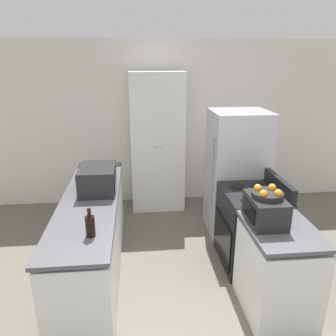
% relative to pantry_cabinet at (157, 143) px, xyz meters
% --- Properties ---
extents(wall_back, '(7.00, 0.06, 2.60)m').
position_rel_pantry_cabinet_xyz_m(wall_back, '(0.05, 0.30, 0.23)').
color(wall_back, silver).
rests_on(wall_back, ground_plane).
extents(counter_left, '(0.60, 2.46, 0.89)m').
position_rel_pantry_cabinet_xyz_m(counter_left, '(-0.84, -1.63, -0.64)').
color(counter_left, silver).
rests_on(counter_left, ground_plane).
extents(counter_right, '(0.60, 0.78, 0.89)m').
position_rel_pantry_cabinet_xyz_m(counter_right, '(0.94, -2.47, -0.64)').
color(counter_right, silver).
rests_on(counter_right, ground_plane).
extents(pantry_cabinet, '(0.82, 0.52, 2.14)m').
position_rel_pantry_cabinet_xyz_m(pantry_cabinet, '(0.00, 0.00, 0.00)').
color(pantry_cabinet, white).
rests_on(pantry_cabinet, ground_plane).
extents(stove, '(0.66, 0.78, 1.05)m').
position_rel_pantry_cabinet_xyz_m(stove, '(0.97, -1.67, -0.61)').
color(stove, black).
rests_on(stove, ground_plane).
extents(refrigerator, '(0.76, 0.70, 1.68)m').
position_rel_pantry_cabinet_xyz_m(refrigerator, '(1.01, -0.89, -0.23)').
color(refrigerator, '#B7B7BC').
rests_on(refrigerator, ground_plane).
extents(microwave, '(0.40, 0.51, 0.29)m').
position_rel_pantry_cabinet_xyz_m(microwave, '(-0.76, -1.46, -0.03)').
color(microwave, black).
rests_on(microwave, counter_left).
extents(wine_bottle, '(0.08, 0.08, 0.25)m').
position_rel_pantry_cabinet_xyz_m(wine_bottle, '(-0.73, -2.45, -0.08)').
color(wine_bottle, black).
rests_on(wine_bottle, counter_left).
extents(toaster_oven, '(0.30, 0.44, 0.25)m').
position_rel_pantry_cabinet_xyz_m(toaster_oven, '(0.82, -2.35, -0.05)').
color(toaster_oven, black).
rests_on(toaster_oven, counter_right).
extents(fruit_bowl, '(0.28, 0.28, 0.10)m').
position_rel_pantry_cabinet_xyz_m(fruit_bowl, '(0.83, -2.35, 0.11)').
color(fruit_bowl, black).
rests_on(fruit_bowl, toaster_oven).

